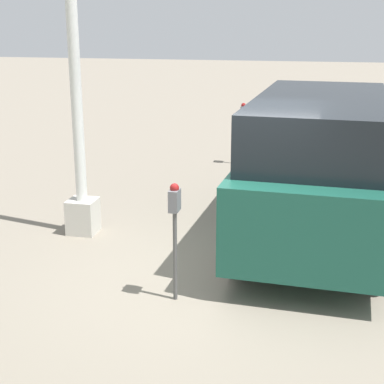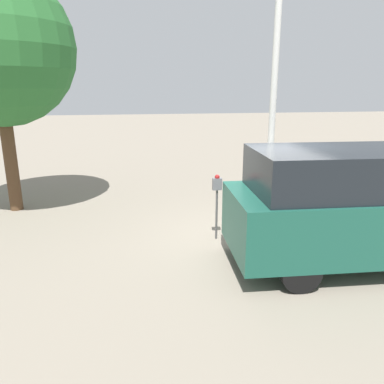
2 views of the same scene
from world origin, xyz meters
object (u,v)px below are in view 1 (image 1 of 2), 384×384
(parking_meter_far, at_px, (243,119))
(parking_meter_near, at_px, (175,215))
(lamp_post, at_px, (76,97))
(parked_van, at_px, (318,164))

(parking_meter_far, bearing_deg, parking_meter_near, -178.47)
(parking_meter_near, height_order, lamp_post, lamp_post)
(parking_meter_near, bearing_deg, parked_van, -32.86)
(lamp_post, bearing_deg, parking_meter_far, -20.74)
(parking_meter_far, xyz_separation_m, lamp_post, (-5.04, 1.91, 1.11))
(lamp_post, relative_size, parked_van, 1.19)
(parked_van, bearing_deg, lamp_post, 101.11)
(parking_meter_near, bearing_deg, parking_meter_far, 1.53)
(lamp_post, distance_m, parked_van, 3.78)
(parking_meter_far, relative_size, parked_van, 0.28)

